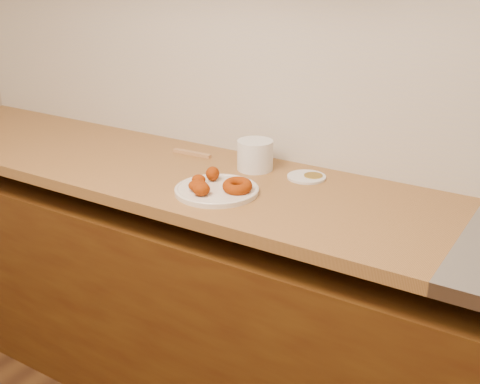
# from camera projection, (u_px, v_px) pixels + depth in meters

# --- Properties ---
(wall_back) EXTENTS (4.00, 0.02, 2.70)m
(wall_back) POSITION_uv_depth(u_px,v_px,m) (346.00, 38.00, 1.96)
(wall_back) COLOR beige
(wall_back) RESTS_ON ground
(base_cabinet) EXTENTS (3.60, 0.60, 0.77)m
(base_cabinet) POSITION_uv_depth(u_px,v_px,m) (292.00, 334.00, 2.07)
(base_cabinet) COLOR #4D2E0D
(base_cabinet) RESTS_ON floor
(butcher_block) EXTENTS (2.30, 0.62, 0.04)m
(butcher_block) POSITION_uv_depth(u_px,v_px,m) (140.00, 166.00, 2.21)
(butcher_block) COLOR olive
(butcher_block) RESTS_ON base_cabinet
(backsplash) EXTENTS (3.60, 0.02, 0.60)m
(backsplash) POSITION_uv_depth(u_px,v_px,m) (342.00, 84.00, 2.00)
(backsplash) COLOR beige
(backsplash) RESTS_ON wall_back
(donut_plate) EXTENTS (0.27, 0.27, 0.02)m
(donut_plate) POSITION_uv_depth(u_px,v_px,m) (217.00, 190.00, 1.90)
(donut_plate) COLOR silver
(donut_plate) RESTS_ON butcher_block
(ring_donut) EXTENTS (0.13, 0.13, 0.04)m
(ring_donut) POSITION_uv_depth(u_px,v_px,m) (237.00, 186.00, 1.87)
(ring_donut) COLOR #852E06
(ring_donut) RESTS_ON donut_plate
(fried_dough_chunks) EXTENTS (0.13, 0.19, 0.05)m
(fried_dough_chunks) POSITION_uv_depth(u_px,v_px,m) (203.00, 182.00, 1.89)
(fried_dough_chunks) COLOR #852E06
(fried_dough_chunks) RESTS_ON donut_plate
(plastic_tub) EXTENTS (0.13, 0.13, 0.10)m
(plastic_tub) POSITION_uv_depth(u_px,v_px,m) (255.00, 155.00, 2.09)
(plastic_tub) COLOR silver
(plastic_tub) RESTS_ON butcher_block
(tub_lid) EXTENTS (0.15, 0.15, 0.01)m
(tub_lid) POSITION_uv_depth(u_px,v_px,m) (307.00, 177.00, 2.03)
(tub_lid) COLOR silver
(tub_lid) RESTS_ON butcher_block
(brass_jar_lid) EXTENTS (0.07, 0.07, 0.01)m
(brass_jar_lid) POSITION_uv_depth(u_px,v_px,m) (313.00, 176.00, 2.03)
(brass_jar_lid) COLOR #AC8C30
(brass_jar_lid) RESTS_ON butcher_block
(wooden_utensil) EXTENTS (0.16, 0.03, 0.01)m
(wooden_utensil) POSITION_uv_depth(u_px,v_px,m) (192.00, 153.00, 2.26)
(wooden_utensil) COLOR #AD7D4E
(wooden_utensil) RESTS_ON butcher_block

